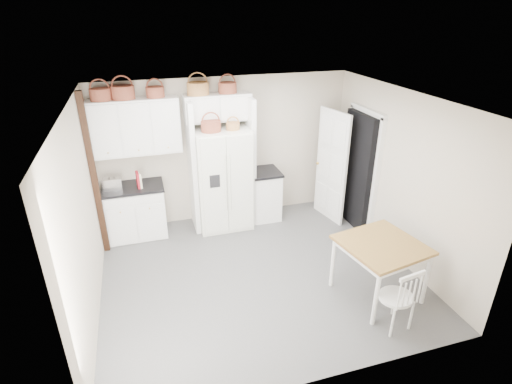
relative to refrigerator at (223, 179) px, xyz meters
name	(u,v)px	position (x,y,z in m)	size (l,w,h in m)	color
floor	(258,273)	(0.15, -1.64, -0.90)	(4.50, 4.50, 0.00)	#4F4F50
ceiling	(258,101)	(0.15, -1.64, 1.70)	(4.50, 4.50, 0.00)	white
wall_back	(226,150)	(0.15, 0.36, 0.40)	(4.50, 4.50, 0.00)	#B8B3A0
wall_left	(83,219)	(-2.10, -1.64, 0.40)	(4.00, 4.00, 0.00)	#B8B3A0
wall_right	(399,177)	(2.40, -1.64, 0.40)	(4.00, 4.00, 0.00)	#B8B3A0
refrigerator	(223,179)	(0.00, 0.00, 0.00)	(0.93, 0.75, 1.80)	white
base_cab_left	(136,212)	(-1.53, 0.06, -0.46)	(0.96, 0.61, 0.89)	white
base_cab_right	(264,195)	(0.79, 0.06, -0.45)	(0.51, 0.61, 0.90)	white
dining_table	(378,269)	(1.58, -2.56, -0.49)	(0.99, 0.99, 0.82)	brown
windsor_chair	(396,297)	(1.45, -3.15, -0.46)	(0.43, 0.39, 0.89)	white
counter_left	(132,187)	(-1.53, 0.06, 0.01)	(1.00, 0.65, 0.04)	black
counter_right	(264,172)	(0.79, 0.06, 0.01)	(0.55, 0.65, 0.04)	black
toaster	(112,184)	(-1.83, -0.01, 0.13)	(0.30, 0.17, 0.21)	silver
cookbook_red	(138,180)	(-1.42, -0.02, 0.16)	(0.04, 0.18, 0.27)	#A41420
cookbook_cream	(139,180)	(-1.40, -0.02, 0.16)	(0.04, 0.17, 0.25)	beige
basket_upper_a	(101,95)	(-1.80, 0.19, 1.54)	(0.32, 0.32, 0.18)	maroon
basket_upper_b	(123,92)	(-1.47, 0.19, 1.55)	(0.35, 0.35, 0.21)	maroon
basket_upper_c	(155,92)	(-0.99, 0.19, 1.53)	(0.29, 0.29, 0.16)	maroon
basket_bridge_a	(198,89)	(-0.31, 0.19, 1.55)	(0.36, 0.36, 0.20)	#9C5F34
basket_bridge_b	(227,88)	(0.18, 0.19, 1.54)	(0.31, 0.31, 0.17)	maroon
basket_fridge_a	(211,126)	(-0.18, -0.10, 0.99)	(0.33, 0.33, 0.17)	maroon
basket_fridge_b	(233,126)	(0.19, -0.10, 0.96)	(0.22, 0.22, 0.12)	#9C5F34
upper_cabinet	(136,127)	(-1.35, 0.19, 1.00)	(1.40, 0.34, 0.90)	white
bridge_cabinet	(218,107)	(0.00, 0.19, 1.22)	(1.12, 0.34, 0.45)	white
fridge_panel_left	(192,168)	(-0.51, 0.06, 0.25)	(0.08, 0.60, 2.30)	white
fridge_panel_right	(249,161)	(0.51, 0.06, 0.25)	(0.08, 0.60, 2.30)	white
trim_post	(94,177)	(-2.05, -0.29, 0.40)	(0.09, 0.09, 2.60)	black
doorway_void	(359,171)	(2.31, -0.64, 0.12)	(0.18, 0.85, 2.05)	black
door_slab	(331,167)	(1.95, -0.31, 0.12)	(0.80, 0.04, 2.05)	white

